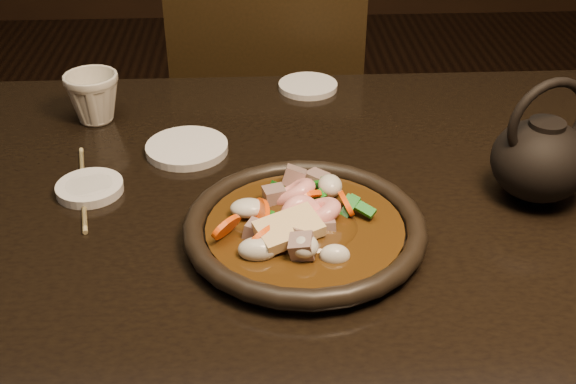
{
  "coord_description": "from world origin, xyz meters",
  "views": [
    {
      "loc": [
        0.05,
        -0.82,
        1.3
      ],
      "look_at": [
        0.09,
        -0.04,
        0.8
      ],
      "focal_mm": 45.0,
      "sensor_mm": 36.0,
      "label": 1
    }
  ],
  "objects_px": {
    "plate": "(305,229)",
    "tea_cup": "(93,96)",
    "table": "(225,255)",
    "teapot": "(541,156)",
    "chair": "(272,144)"
  },
  "relations": [
    {
      "from": "table",
      "to": "tea_cup",
      "type": "bearing_deg",
      "value": 127.71
    },
    {
      "from": "plate",
      "to": "tea_cup",
      "type": "height_order",
      "value": "tea_cup"
    },
    {
      "from": "plate",
      "to": "teapot",
      "type": "bearing_deg",
      "value": 14.22
    },
    {
      "from": "chair",
      "to": "plate",
      "type": "bearing_deg",
      "value": 97.78
    },
    {
      "from": "table",
      "to": "teapot",
      "type": "xyz_separation_m",
      "value": [
        0.43,
        0.01,
        0.14
      ]
    },
    {
      "from": "plate",
      "to": "tea_cup",
      "type": "xyz_separation_m",
      "value": [
        -0.32,
        0.35,
        0.03
      ]
    },
    {
      "from": "teapot",
      "to": "tea_cup",
      "type": "bearing_deg",
      "value": 141.03
    },
    {
      "from": "table",
      "to": "plate",
      "type": "relative_size",
      "value": 5.17
    },
    {
      "from": "chair",
      "to": "teapot",
      "type": "bearing_deg",
      "value": 123.54
    },
    {
      "from": "table",
      "to": "tea_cup",
      "type": "distance_m",
      "value": 0.37
    },
    {
      "from": "chair",
      "to": "table",
      "type": "bearing_deg",
      "value": 88.88
    },
    {
      "from": "chair",
      "to": "tea_cup",
      "type": "height_order",
      "value": "chair"
    },
    {
      "from": "plate",
      "to": "chair",
      "type": "bearing_deg",
      "value": 91.71
    },
    {
      "from": "chair",
      "to": "teapot",
      "type": "distance_m",
      "value": 0.82
    },
    {
      "from": "chair",
      "to": "plate",
      "type": "xyz_separation_m",
      "value": [
        0.02,
        -0.75,
        0.29
      ]
    }
  ]
}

